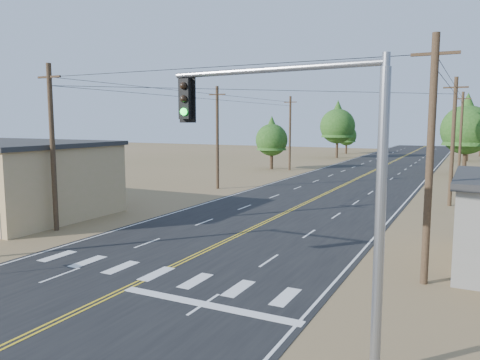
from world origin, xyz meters
The scene contains 13 objects.
road centered at (0.00, 30.00, 0.01)m, with size 15.00×200.00×0.02m, color black.
utility_pole_left_near centered at (-10.50, 12.00, 5.12)m, with size 1.80×0.30×10.00m.
utility_pole_left_mid centered at (-10.50, 32.00, 5.12)m, with size 1.80×0.30×10.00m.
utility_pole_left_far centered at (-10.50, 52.00, 5.12)m, with size 1.80×0.30×10.00m.
utility_pole_right_near centered at (10.50, 12.00, 5.12)m, with size 1.80×0.30×10.00m.
utility_pole_right_mid centered at (10.50, 32.00, 5.12)m, with size 1.80×0.30×10.00m.
utility_pole_right_far centered at (10.50, 52.00, 5.12)m, with size 1.80×0.30×10.00m.
signal_mast_right centered at (8.17, 4.16, 5.57)m, with size 6.59×0.88×8.26m.
tree_left_near centered at (-13.27, 52.19, 4.53)m, with size 4.45×4.45×7.42m.
tree_left_mid centered at (-10.52, 76.40, 6.42)m, with size 6.30×6.30×10.49m.
tree_left_far centered at (-11.82, 88.53, 4.14)m, with size 4.07×4.07×6.78m.
tree_right_near centered at (10.97, 56.75, 6.22)m, with size 6.10×6.10×10.16m.
tree_right_mid centered at (10.91, 79.08, 3.80)m, with size 3.73×3.73×6.22m.
Camera 1 is at (12.08, -7.91, 6.59)m, focal length 35.00 mm.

